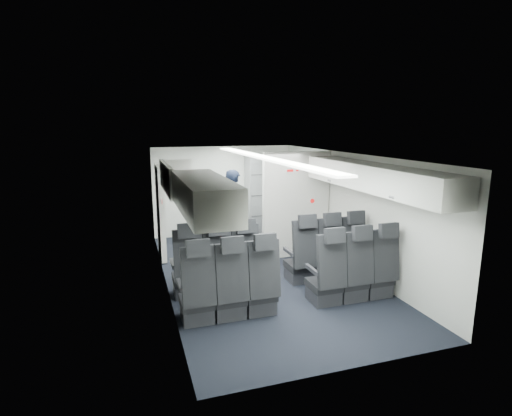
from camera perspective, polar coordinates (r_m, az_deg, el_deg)
cabin_shell at (r=6.99m, az=1.00°, el=-0.84°), size 3.41×6.01×2.16m
seat_row_front at (r=6.70m, az=2.47°, el=-7.82°), size 3.33×0.56×1.24m
seat_row_mid at (r=5.92m, az=5.53°, el=-10.57°), size 3.33×0.56×1.24m
overhead_bin_left_rear at (r=4.59m, az=-7.48°, el=1.78°), size 0.53×1.80×0.40m
overhead_bin_left_front_open at (r=6.32m, az=-10.73°, el=3.26°), size 0.64×1.70×0.72m
overhead_bin_right_rear at (r=5.78m, az=20.98°, el=3.14°), size 0.53×1.80×0.40m
overhead_bin_right_front at (r=7.22m, az=12.30°, el=5.22°), size 0.53×1.70×0.40m
bulkhead_partition at (r=8.08m, az=5.76°, el=0.47°), size 1.40×0.15×2.13m
galley_unit at (r=9.85m, az=1.13°, el=1.82°), size 0.85×0.52×1.90m
boarding_door at (r=8.20m, az=-13.49°, el=-0.49°), size 0.12×1.27×1.86m
flight_attendant at (r=8.74m, az=-3.16°, el=-0.07°), size 0.58×0.72×1.72m
carry_on_bag at (r=6.51m, az=-11.02°, el=3.90°), size 0.47×0.39×0.25m
papers at (r=8.71m, az=-1.88°, el=1.16°), size 0.21×0.11×0.16m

